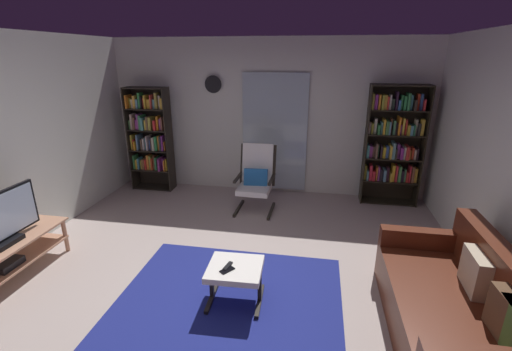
{
  "coord_description": "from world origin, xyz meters",
  "views": [
    {
      "loc": [
        0.86,
        -3.01,
        2.32
      ],
      "look_at": [
        0.12,
        1.12,
        0.87
      ],
      "focal_mm": 24.62,
      "sensor_mm": 36.0,
      "label": 1
    }
  ],
  "objects_px": {
    "bookshelf_near_tv": "(150,136)",
    "cell_phone": "(227,270)",
    "wall_clock": "(213,84)",
    "tv_stand": "(8,257)",
    "lounge_armchair": "(256,176)",
    "television": "(0,221)",
    "bookshelf_near_sofa": "(393,142)",
    "ottoman": "(235,272)",
    "tv_remote": "(228,266)",
    "leather_sofa": "(457,308)"
  },
  "relations": [
    {
      "from": "bookshelf_near_tv",
      "to": "bookshelf_near_sofa",
      "type": "distance_m",
      "value": 4.08
    },
    {
      "from": "tv_remote",
      "to": "lounge_armchair",
      "type": "bearing_deg",
      "value": 106.31
    },
    {
      "from": "television",
      "to": "lounge_armchair",
      "type": "bearing_deg",
      "value": 45.95
    },
    {
      "from": "tv_stand",
      "to": "lounge_armchair",
      "type": "xyz_separation_m",
      "value": [
        2.25,
        2.34,
        0.24
      ]
    },
    {
      "from": "bookshelf_near_sofa",
      "to": "wall_clock",
      "type": "height_order",
      "value": "wall_clock"
    },
    {
      "from": "lounge_armchair",
      "to": "ottoman",
      "type": "bearing_deg",
      "value": -85.12
    },
    {
      "from": "television",
      "to": "bookshelf_near_sofa",
      "type": "bearing_deg",
      "value": 34.38
    },
    {
      "from": "tv_remote",
      "to": "ottoman",
      "type": "bearing_deg",
      "value": 32.33
    },
    {
      "from": "lounge_armchair",
      "to": "wall_clock",
      "type": "xyz_separation_m",
      "value": [
        -0.87,
        0.79,
        1.32
      ]
    },
    {
      "from": "lounge_armchair",
      "to": "ottoman",
      "type": "height_order",
      "value": "lounge_armchair"
    },
    {
      "from": "tv_stand",
      "to": "tv_remote",
      "type": "bearing_deg",
      "value": 1.96
    },
    {
      "from": "tv_remote",
      "to": "leather_sofa",
      "type": "bearing_deg",
      "value": 9.96
    },
    {
      "from": "bookshelf_near_sofa",
      "to": "ottoman",
      "type": "bearing_deg",
      "value": -123.39
    },
    {
      "from": "leather_sofa",
      "to": "wall_clock",
      "type": "bearing_deg",
      "value": 133.68
    },
    {
      "from": "bookshelf_near_tv",
      "to": "wall_clock",
      "type": "bearing_deg",
      "value": 10.66
    },
    {
      "from": "bookshelf_near_tv",
      "to": "lounge_armchair",
      "type": "bearing_deg",
      "value": -16.08
    },
    {
      "from": "television",
      "to": "bookshelf_near_tv",
      "type": "height_order",
      "value": "bookshelf_near_tv"
    },
    {
      "from": "lounge_armchair",
      "to": "leather_sofa",
      "type": "bearing_deg",
      "value": -47.86
    },
    {
      "from": "television",
      "to": "bookshelf_near_tv",
      "type": "xyz_separation_m",
      "value": [
        0.25,
        2.9,
        0.26
      ]
    },
    {
      "from": "tv_stand",
      "to": "bookshelf_near_tv",
      "type": "relative_size",
      "value": 0.77
    },
    {
      "from": "bookshelf_near_tv",
      "to": "cell_phone",
      "type": "distance_m",
      "value": 3.64
    },
    {
      "from": "lounge_armchair",
      "to": "tv_remote",
      "type": "relative_size",
      "value": 7.1
    },
    {
      "from": "bookshelf_near_sofa",
      "to": "lounge_armchair",
      "type": "xyz_separation_m",
      "value": [
        -2.08,
        -0.64,
        -0.48
      ]
    },
    {
      "from": "lounge_armchair",
      "to": "bookshelf_near_tv",
      "type": "bearing_deg",
      "value": 163.92
    },
    {
      "from": "bookshelf_near_sofa",
      "to": "lounge_armchair",
      "type": "relative_size",
      "value": 1.86
    },
    {
      "from": "leather_sofa",
      "to": "tv_stand",
      "type": "bearing_deg",
      "value": 179.6
    },
    {
      "from": "ottoman",
      "to": "cell_phone",
      "type": "distance_m",
      "value": 0.12
    },
    {
      "from": "tv_remote",
      "to": "wall_clock",
      "type": "xyz_separation_m",
      "value": [
        -1.0,
        3.04,
        1.44
      ]
    },
    {
      "from": "wall_clock",
      "to": "ottoman",
      "type": "bearing_deg",
      "value": -70.62
    },
    {
      "from": "tv_stand",
      "to": "leather_sofa",
      "type": "relative_size",
      "value": 0.79
    },
    {
      "from": "leather_sofa",
      "to": "wall_clock",
      "type": "xyz_separation_m",
      "value": [
        -3.01,
        3.16,
        1.54
      ]
    },
    {
      "from": "cell_phone",
      "to": "wall_clock",
      "type": "relative_size",
      "value": 0.48
    },
    {
      "from": "leather_sofa",
      "to": "tv_remote",
      "type": "height_order",
      "value": "leather_sofa"
    },
    {
      "from": "tv_stand",
      "to": "cell_phone",
      "type": "distance_m",
      "value": 2.39
    },
    {
      "from": "ottoman",
      "to": "cell_phone",
      "type": "relative_size",
      "value": 3.85
    },
    {
      "from": "tv_remote",
      "to": "wall_clock",
      "type": "relative_size",
      "value": 0.5
    },
    {
      "from": "ottoman",
      "to": "wall_clock",
      "type": "bearing_deg",
      "value": 109.38
    },
    {
      "from": "bookshelf_near_tv",
      "to": "tv_remote",
      "type": "xyz_separation_m",
      "value": [
        2.12,
        -2.83,
        -0.56
      ]
    },
    {
      "from": "television",
      "to": "bookshelf_near_tv",
      "type": "bearing_deg",
      "value": 85.05
    },
    {
      "from": "cell_phone",
      "to": "wall_clock",
      "type": "bearing_deg",
      "value": 145.17
    },
    {
      "from": "ottoman",
      "to": "bookshelf_near_sofa",
      "type": "bearing_deg",
      "value": 56.61
    },
    {
      "from": "television",
      "to": "tv_remote",
      "type": "distance_m",
      "value": 2.4
    },
    {
      "from": "tv_stand",
      "to": "ottoman",
      "type": "xyz_separation_m",
      "value": [
        2.44,
        0.1,
        0.03
      ]
    },
    {
      "from": "leather_sofa",
      "to": "ottoman",
      "type": "bearing_deg",
      "value": 176.05
    },
    {
      "from": "tv_stand",
      "to": "bookshelf_near_tv",
      "type": "xyz_separation_m",
      "value": [
        0.25,
        2.91,
        0.68
      ]
    },
    {
      "from": "bookshelf_near_tv",
      "to": "leather_sofa",
      "type": "xyz_separation_m",
      "value": [
        4.14,
        -2.94,
        -0.66
      ]
    },
    {
      "from": "tv_stand",
      "to": "lounge_armchair",
      "type": "relative_size",
      "value": 1.36
    },
    {
      "from": "television",
      "to": "bookshelf_near_tv",
      "type": "distance_m",
      "value": 2.93
    },
    {
      "from": "bookshelf_near_sofa",
      "to": "ottoman",
      "type": "xyz_separation_m",
      "value": [
        -1.89,
        -2.87,
        -0.69
      ]
    },
    {
      "from": "television",
      "to": "wall_clock",
      "type": "height_order",
      "value": "wall_clock"
    }
  ]
}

